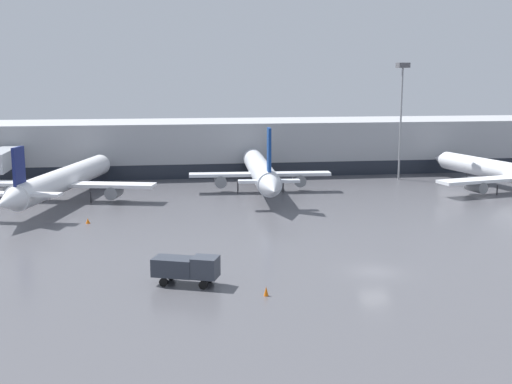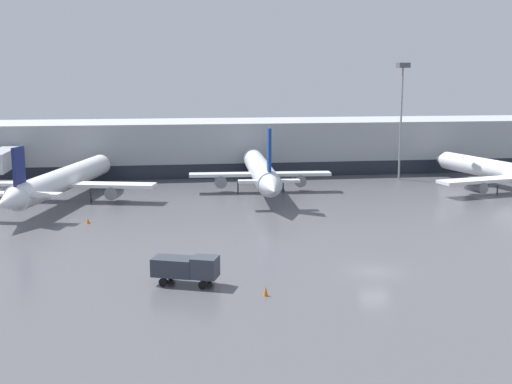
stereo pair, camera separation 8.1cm
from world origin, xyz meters
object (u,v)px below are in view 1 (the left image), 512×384
object	(u,v)px
traffic_cone_1	(266,291)
parked_jet_2	(260,170)
service_truck_2	(186,267)
parked_jet_4	(63,180)
apron_light_mast_2	(402,88)
traffic_cone_0	(88,221)

from	to	relation	value
traffic_cone_1	parked_jet_2	bearing A→B (deg)	81.72
parked_jet_2	traffic_cone_1	world-z (taller)	parked_jet_2
parked_jet_2	traffic_cone_1	bearing A→B (deg)	175.28
traffic_cone_1	service_truck_2	bearing A→B (deg)	148.02
parked_jet_2	parked_jet_4	xyz separation A→B (m)	(-27.48, -3.08, -0.34)
apron_light_mast_2	service_truck_2	bearing A→B (deg)	-126.77
traffic_cone_1	apron_light_mast_2	bearing A→B (deg)	59.77
traffic_cone_1	apron_light_mast_2	size ratio (longest dim) A/B	0.04
service_truck_2	traffic_cone_0	bearing A→B (deg)	134.48
apron_light_mast_2	traffic_cone_1	bearing A→B (deg)	-120.23
parked_jet_2	traffic_cone_1	size ratio (longest dim) A/B	47.06
parked_jet_4	apron_light_mast_2	world-z (taller)	apron_light_mast_2
parked_jet_4	traffic_cone_0	bearing A→B (deg)	-147.95
traffic_cone_1	traffic_cone_0	bearing A→B (deg)	120.61
parked_jet_2	apron_light_mast_2	distance (m)	28.20
traffic_cone_0	traffic_cone_1	xyz separation A→B (m)	(16.30, -27.55, 0.08)
apron_light_mast_2	traffic_cone_0	bearing A→B (deg)	-151.64
parked_jet_2	apron_light_mast_2	world-z (taller)	apron_light_mast_2
traffic_cone_0	traffic_cone_1	bearing A→B (deg)	-59.39
parked_jet_2	apron_light_mast_2	xyz separation A→B (m)	(24.37, 8.14, 11.62)
service_truck_2	parked_jet_2	bearing A→B (deg)	94.14
service_truck_2	traffic_cone_1	bearing A→B (deg)	-10.97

